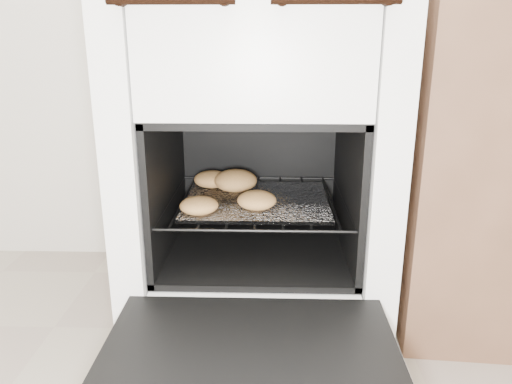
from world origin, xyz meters
TOP-DOWN VIEW (x-y plane):
  - stove at (-0.08, 1.14)m, footprint 0.65×0.73m
  - oven_door at (-0.08, 0.59)m, footprint 0.59×0.46m
  - oven_rack at (-0.08, 1.07)m, footprint 0.47×0.46m
  - foil_sheet at (-0.08, 1.04)m, footprint 0.37×0.33m
  - baked_rolls at (-0.16, 1.06)m, footprint 0.27×0.34m

SIDE VIEW (x-z plane):
  - oven_door at x=-0.08m, z-range 0.20..0.24m
  - oven_rack at x=-0.08m, z-range 0.38..0.39m
  - foil_sheet at x=-0.08m, z-range 0.39..0.39m
  - baked_rolls at x=-0.16m, z-range 0.39..0.45m
  - stove at x=-0.08m, z-range -0.01..0.99m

